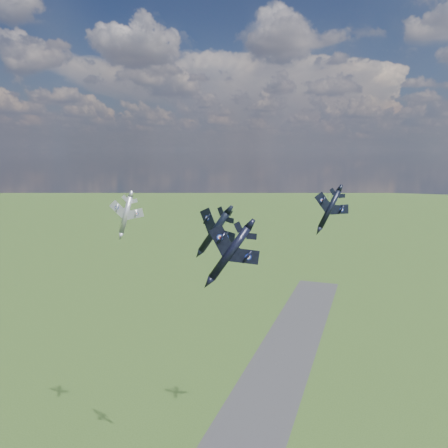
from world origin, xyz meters
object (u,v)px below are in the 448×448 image
(jet_high_navy, at_px, (329,209))
(jet_left_silver, at_px, (126,215))
(jet_right_navy, at_px, (230,253))
(jet_lead_navy, at_px, (214,232))

(jet_high_navy, bearing_deg, jet_left_silver, 174.35)
(jet_right_navy, bearing_deg, jet_left_silver, 118.97)
(jet_lead_navy, xyz_separation_m, jet_high_navy, (20.75, 22.62, 2.78))
(jet_left_silver, bearing_deg, jet_high_navy, 2.69)
(jet_right_navy, relative_size, jet_high_navy, 0.93)
(jet_high_navy, bearing_deg, jet_right_navy, -123.44)
(jet_right_navy, height_order, jet_left_silver, jet_right_navy)
(jet_right_navy, distance_m, jet_left_silver, 50.26)
(jet_lead_navy, xyz_separation_m, jet_right_navy, (11.88, -24.83, 2.08))
(jet_right_navy, bearing_deg, jet_lead_navy, 95.55)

